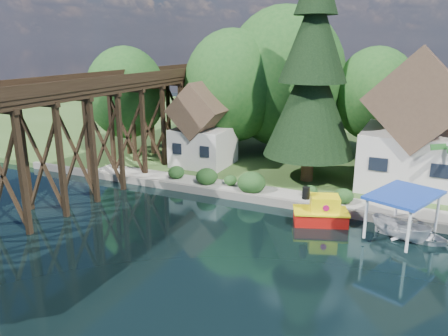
{
  "coord_description": "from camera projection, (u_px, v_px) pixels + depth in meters",
  "views": [
    {
      "loc": [
        7.54,
        -21.16,
        11.7
      ],
      "look_at": [
        -4.96,
        6.0,
        3.07
      ],
      "focal_mm": 35.0,
      "sensor_mm": 36.0,
      "label": 1
    }
  ],
  "objects": [
    {
      "name": "promenade",
      "position": [
        387.0,
        209.0,
        30.3
      ],
      "size": [
        50.0,
        2.6,
        0.06
      ],
      "primitive_type": "cube",
      "color": "gray",
      "rests_on": "bank"
    },
    {
      "name": "seawall",
      "position": [
        354.0,
        214.0,
        30.03
      ],
      "size": [
        60.0,
        0.4,
        0.62
      ],
      "primitive_type": "cube",
      "color": "slate",
      "rests_on": "ground"
    },
    {
      "name": "shed",
      "position": [
        203.0,
        130.0,
        40.75
      ],
      "size": [
        5.09,
        5.4,
        7.85
      ],
      "color": "beige",
      "rests_on": "bank"
    },
    {
      "name": "conifer",
      "position": [
        312.0,
        74.0,
        34.36
      ],
      "size": [
        7.42,
        7.42,
        18.27
      ],
      "color": "#382314",
      "rests_on": "bank"
    },
    {
      "name": "boat_canopy",
      "position": [
        402.0,
        220.0,
        26.61
      ],
      "size": [
        4.66,
        5.48,
        2.98
      ],
      "color": "silver",
      "rests_on": "ground"
    },
    {
      "name": "trestle_bridge",
      "position": [
        92.0,
        126.0,
        34.2
      ],
      "size": [
        4.12,
        44.18,
        9.3
      ],
      "color": "black",
      "rests_on": "ground"
    },
    {
      "name": "house_left",
      "position": [
        414.0,
        129.0,
        34.46
      ],
      "size": [
        7.64,
        8.64,
        11.02
      ],
      "color": "beige",
      "rests_on": "bank"
    },
    {
      "name": "bank",
      "position": [
        354.0,
        138.0,
        54.34
      ],
      "size": [
        140.0,
        52.0,
        0.5
      ],
      "primitive_type": "cube",
      "color": "#355321",
      "rests_on": "ground"
    },
    {
      "name": "ground",
      "position": [
        259.0,
        257.0,
        24.74
      ],
      "size": [
        140.0,
        140.0,
        0.0
      ],
      "primitive_type": "plane",
      "color": "black",
      "rests_on": "ground"
    },
    {
      "name": "tugboat",
      "position": [
        321.0,
        213.0,
        29.08
      ],
      "size": [
        4.01,
        3.02,
        2.59
      ],
      "color": "#AC100B",
      "rests_on": "ground"
    },
    {
      "name": "shrubs",
      "position": [
        245.0,
        181.0,
        34.32
      ],
      "size": [
        15.76,
        2.47,
        1.7
      ],
      "color": "#163D17",
      "rests_on": "bank"
    },
    {
      "name": "boat_white_a",
      "position": [
        419.0,
        234.0,
        26.77
      ],
      "size": [
        4.25,
        3.53,
        0.76
      ],
      "primitive_type": "imported",
      "rotation": [
        0.0,
        0.0,
        1.29
      ],
      "color": "white",
      "rests_on": "ground"
    },
    {
      "name": "bg_trees",
      "position": [
        350.0,
        91.0,
        40.86
      ],
      "size": [
        49.9,
        13.3,
        10.57
      ],
      "color": "#382314",
      "rests_on": "bank"
    }
  ]
}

